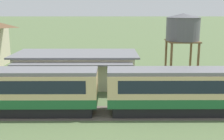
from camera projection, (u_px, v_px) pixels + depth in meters
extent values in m
cylinder|color=black|center=(150.00, 111.00, 24.26)|extent=(0.90, 0.18, 0.90)
cylinder|color=black|center=(148.00, 105.00, 25.66)|extent=(0.90, 0.18, 0.90)
cylinder|color=black|center=(55.00, 111.00, 24.21)|extent=(0.90, 0.18, 0.90)
cylinder|color=black|center=(58.00, 106.00, 25.61)|extent=(0.90, 0.18, 0.90)
cube|color=#665B51|center=(65.00, 113.00, 25.01)|extent=(134.69, 3.60, 0.01)
cube|color=#4C4238|center=(63.00, 116.00, 24.31)|extent=(134.69, 0.12, 0.04)
cube|color=#4C4238|center=(66.00, 110.00, 25.71)|extent=(134.69, 0.12, 0.04)
cube|color=beige|center=(77.00, 69.00, 34.16)|extent=(13.61, 6.59, 3.69)
cube|color=slate|center=(76.00, 54.00, 33.74)|extent=(14.70, 7.12, 0.20)
cube|color=slate|center=(72.00, 64.00, 29.85)|extent=(13.07, 1.60, 0.16)
cylinder|color=brown|center=(71.00, 81.00, 29.63)|extent=(0.14, 0.14, 3.21)
cylinder|color=brown|center=(190.00, 60.00, 36.72)|extent=(0.28, 0.28, 5.09)
cylinder|color=brown|center=(166.00, 60.00, 36.70)|extent=(0.28, 0.28, 5.09)
cylinder|color=brown|center=(198.00, 65.00, 33.56)|extent=(0.28, 0.28, 5.09)
cylinder|color=brown|center=(171.00, 65.00, 33.54)|extent=(0.28, 0.28, 5.09)
cube|color=brown|center=(182.00, 41.00, 34.56)|extent=(3.73, 3.73, 0.16)
cylinder|color=#56565B|center=(183.00, 29.00, 34.24)|extent=(4.05, 4.05, 2.80)
cone|color=#56565B|center=(184.00, 15.00, 33.89)|extent=(4.25, 4.25, 0.50)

